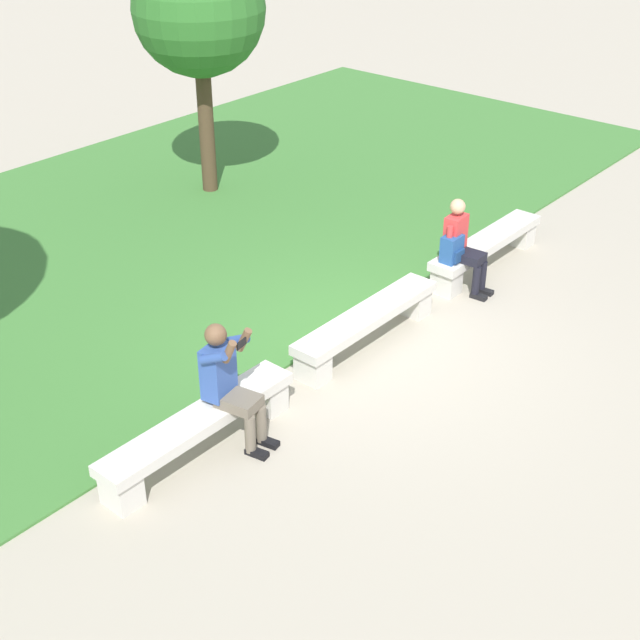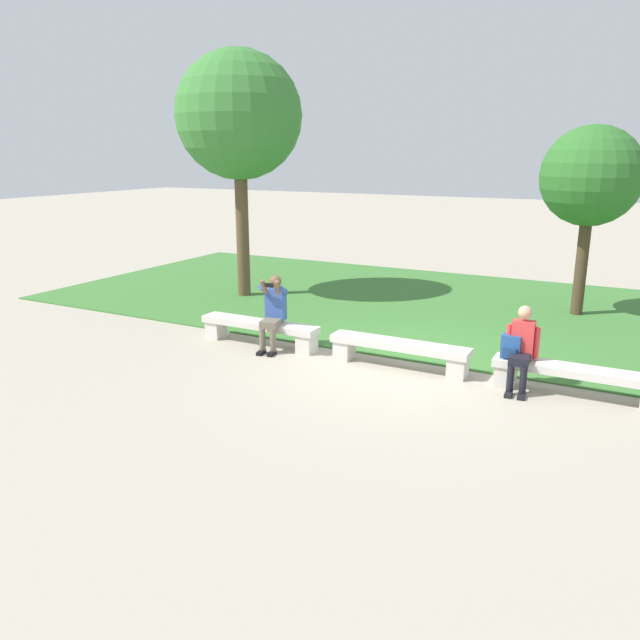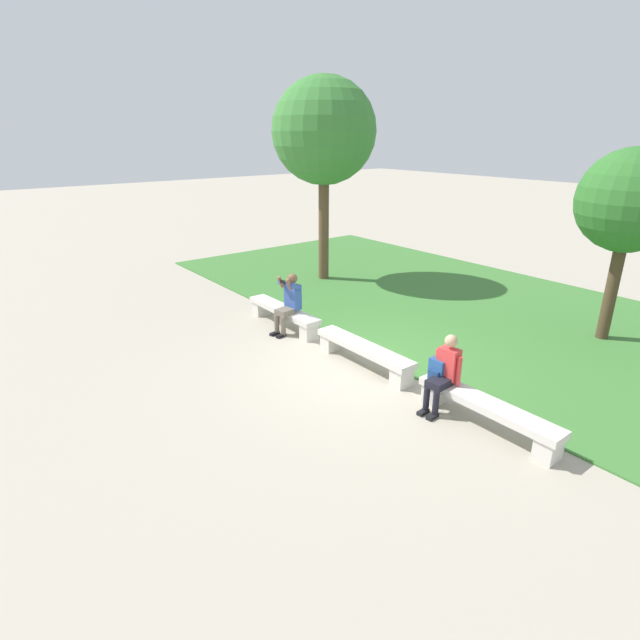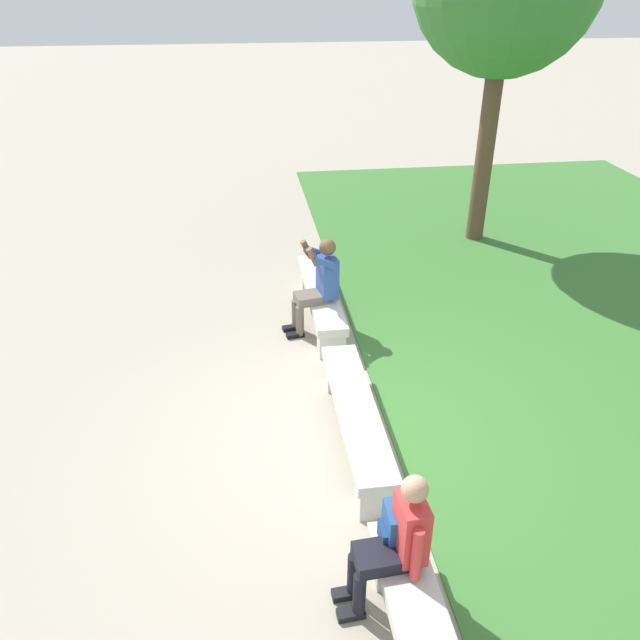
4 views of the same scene
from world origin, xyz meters
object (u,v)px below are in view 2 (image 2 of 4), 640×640
Objects in this scene: bench_main at (260,328)px; bench_near at (399,350)px; backpack at (511,347)px; person_distant at (522,346)px; person_photographer at (273,309)px; tree_behind_wall at (591,177)px; tree_left_background at (239,117)px; bench_mid at (576,377)px.

bench_near is at bearing 0.00° from bench_main.
backpack is (4.48, -0.02, 0.32)m from bench_main.
person_photographer is at bearing -179.87° from person_distant.
person_photographer is at bearing -178.15° from bench_near.
person_distant is at bearing -0.82° from bench_main.
person_photographer is at bearing -131.78° from tree_behind_wall.
tree_left_background is (-7.02, 3.22, 3.58)m from backpack.
person_photographer is at bearing -12.04° from bench_main.
bench_near is at bearing -31.39° from tree_left_background.
backpack is at bearing 0.77° from person_photographer.
backpack is 0.11× the size of tree_behind_wall.
backpack is (1.77, -0.02, 0.32)m from bench_near.
bench_mid is at bearing -84.13° from tree_behind_wall.
backpack is at bearing -24.65° from tree_left_background.
tree_behind_wall is 0.70× the size of tree_left_background.
person_photographer is (-2.35, -0.08, 0.43)m from bench_near.
bench_mid is 0.86m from person_distant.
backpack is (-0.15, 0.05, -0.05)m from person_distant.
tree_left_background reaches higher than person_distant.
person_photographer is at bearing -179.14° from bench_mid.
tree_left_background reaches higher than person_photographer.
backpack is at bearing -0.67° from bench_near.
person_distant is (4.64, -0.07, 0.36)m from bench_main.
tree_behind_wall is (-0.51, 5.01, 2.61)m from bench_mid.
person_distant is (4.28, 0.01, -0.06)m from person_photographer.
bench_mid is 1.85× the size of person_distant.
bench_main is 7.48m from tree_behind_wall.
tree_behind_wall is at bearing 66.36° from bench_near.
person_distant is at bearing -16.46° from backpack.
tree_left_background is (-2.54, 3.20, 3.90)m from bench_main.
backpack is at bearing 163.54° from person_distant.
tree_left_background reaches higher than bench_main.
bench_main is at bearing -51.58° from tree_left_background.
backpack reaches higher than bench_main.
person_photographer reaches higher than bench_mid.
person_photographer is 5.59m from tree_left_background.
person_distant is at bearing 0.13° from person_photographer.
bench_main and bench_mid have the same top height.
tree_behind_wall is (0.26, 5.08, 2.25)m from person_distant.
person_distant is at bearing -175.14° from bench_mid.
bench_near is 7.28m from tree_left_background.
tree_left_background is (-7.18, 3.27, 3.54)m from person_distant.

